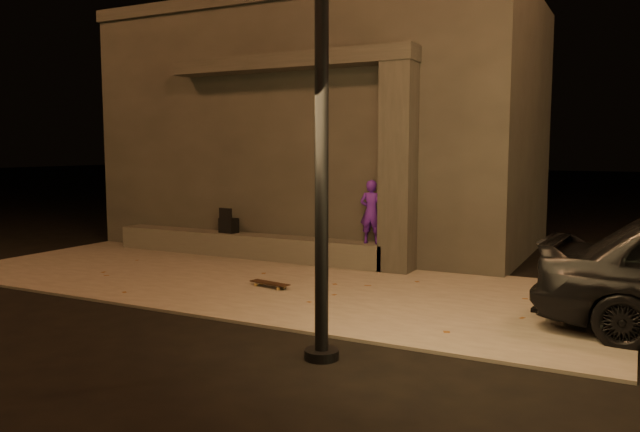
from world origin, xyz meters
The scene contains 9 objects.
ground centered at (0.00, 0.00, 0.00)m, with size 120.00×120.00×0.00m, color black.
sidewalk centered at (0.00, 2.00, 0.02)m, with size 11.00×4.40×0.04m, color slate.
building centered at (-1.00, 6.49, 2.61)m, with size 9.00×5.10×5.22m.
ledge centered at (-1.50, 3.75, 0.27)m, with size 6.00×0.55×0.45m, color #55534D.
column centered at (1.70, 3.75, 1.84)m, with size 0.55×0.55×3.60m, color #34322F.
canopy centered at (-0.50, 3.80, 3.78)m, with size 5.00×0.70×0.28m, color #34322F.
skateboarder centered at (1.20, 3.75, 1.06)m, with size 0.42×0.27×1.14m, color #531BB2.
backpack centered at (-1.89, 3.75, 0.66)m, with size 0.39×0.29×0.51m.
skateboard centered at (0.41, 1.59, 0.10)m, with size 0.72×0.30×0.08m.
Camera 1 is at (5.44, -6.46, 2.17)m, focal length 35.00 mm.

